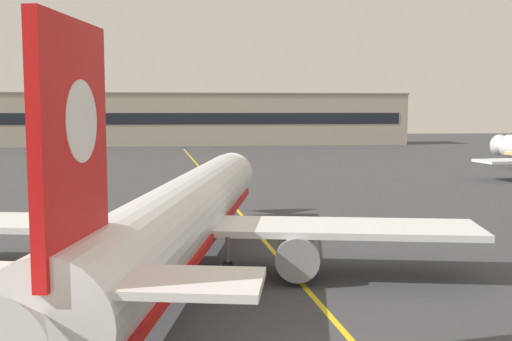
{
  "coord_description": "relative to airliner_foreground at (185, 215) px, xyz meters",
  "views": [
    {
      "loc": [
        -4.9,
        -20.86,
        9.12
      ],
      "look_at": [
        -0.6,
        15.87,
        5.41
      ],
      "focal_mm": 42.97,
      "sensor_mm": 36.0,
      "label": 1
    }
  ],
  "objects": [
    {
      "name": "taxiway_centreline",
      "position": [
        4.94,
        17.64,
        -3.37
      ],
      "size": [
        10.45,
        179.73,
        0.01
      ],
      "primitive_type": "cube",
      "rotation": [
        0.0,
        0.0,
        0.06
      ],
      "color": "yellow",
      "rests_on": "ground"
    },
    {
      "name": "airliner_foreground",
      "position": [
        0.0,
        0.0,
        0.0
      ],
      "size": [
        32.31,
        41.2,
        11.65
      ],
      "color": "white",
      "rests_on": "ground"
    },
    {
      "name": "terminal_building",
      "position": [
        -2.43,
        124.74,
        3.23
      ],
      "size": [
        119.39,
        12.4,
        13.19
      ],
      "color": "#B2A893",
      "rests_on": "ground"
    }
  ]
}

